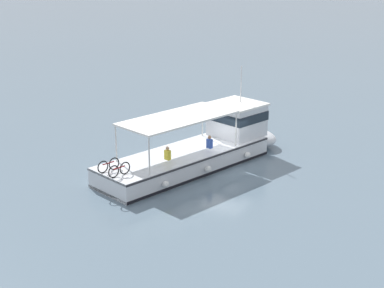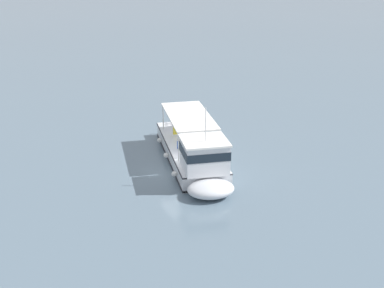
# 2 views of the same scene
# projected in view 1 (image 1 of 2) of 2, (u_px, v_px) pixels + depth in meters

# --- Properties ---
(ground_plane) EXTENTS (400.00, 400.00, 0.00)m
(ground_plane) POSITION_uv_depth(u_px,v_px,m) (226.00, 164.00, 33.55)
(ground_plane) COLOR slate
(ferry_main) EXTENTS (13.07, 6.26, 5.32)m
(ferry_main) POSITION_uv_depth(u_px,v_px,m) (205.00, 146.00, 33.48)
(ferry_main) COLOR silver
(ferry_main) RESTS_ON ground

